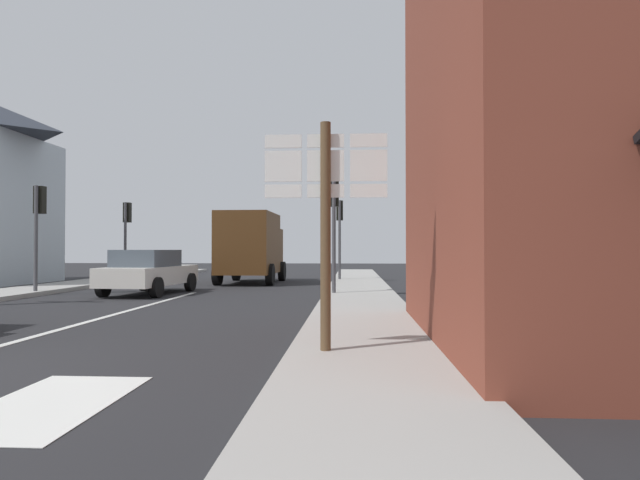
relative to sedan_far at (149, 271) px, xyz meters
The scene contains 11 objects.
ground_plane 2.09m from the sedan_far, 45.90° to the right, with size 80.00×80.00×0.00m, color #232326.
sidewalk_right 7.80m from the sedan_far, 25.91° to the right, with size 2.22×44.00×0.14m, color #9E9B96.
lane_centre_stripe 5.61m from the sedan_far, 75.93° to the right, with size 0.16×12.00×0.01m, color silver.
lane_turn_arrow 13.00m from the sedan_far, 72.78° to the right, with size 1.20×2.20×0.01m, color silver.
sedan_far is the anchor object (origin of this frame).
delivery_truck 6.37m from the sedan_far, 68.58° to the left, with size 2.53×5.03×3.05m.
route_sign_post 12.10m from the sedan_far, 57.92° to the right, with size 1.66×0.14×3.20m.
traffic_light_far_right 9.53m from the sedan_far, 48.49° to the left, with size 0.30×0.49×3.71m.
traffic_light_near_right 6.53m from the sedan_far, ahead, with size 0.30×0.49×3.74m.
traffic_light_near_left 3.99m from the sedan_far, behind, with size 0.30×0.49×3.56m.
traffic_light_far_left 7.41m from the sedan_far, 119.03° to the left, with size 0.30×0.49×3.61m.
Camera 1 is at (5.40, -5.97, 1.49)m, focal length 29.98 mm.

